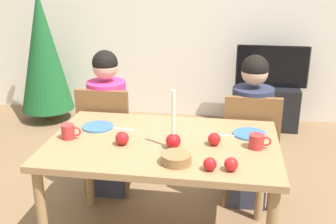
{
  "coord_description": "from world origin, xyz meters",
  "views": [
    {
      "loc": [
        0.39,
        -2.26,
        1.76
      ],
      "look_at": [
        0.0,
        0.2,
        0.87
      ],
      "focal_mm": 43.84,
      "sensor_mm": 36.0,
      "label": 1
    }
  ],
  "objects": [
    {
      "name": "apple_by_left_plate",
      "position": [
        0.3,
        -0.33,
        0.79
      ],
      "size": [
        0.07,
        0.07,
        0.07
      ],
      "primitive_type": "sphere",
      "color": "#B4191C",
      "rests_on": "dining_table"
    },
    {
      "name": "christmas_tree",
      "position": [
        -1.76,
        2.13,
        0.83
      ],
      "size": [
        0.61,
        0.61,
        1.6
      ],
      "color": "brown",
      "rests_on": "ground"
    },
    {
      "name": "chair_right",
      "position": [
        0.56,
        0.61,
        0.51
      ],
      "size": [
        0.4,
        0.4,
        0.9
      ],
      "color": "brown",
      "rests_on": "ground"
    },
    {
      "name": "fork_left",
      "position": [
        -0.3,
        0.15,
        0.75
      ],
      "size": [
        0.18,
        0.03,
        0.01
      ],
      "primitive_type": "cube",
      "rotation": [
        0.0,
        0.0,
        -0.1
      ],
      "color": "silver",
      "rests_on": "dining_table"
    },
    {
      "name": "chair_left",
      "position": [
        -0.55,
        0.61,
        0.51
      ],
      "size": [
        0.4,
        0.4,
        0.9
      ],
      "color": "brown",
      "rests_on": "ground"
    },
    {
      "name": "apple_by_right_mug",
      "position": [
        -0.23,
        -0.09,
        0.79
      ],
      "size": [
        0.08,
        0.08,
        0.08
      ],
      "primitive_type": "sphere",
      "color": "#B31A1D",
      "rests_on": "dining_table"
    },
    {
      "name": "fork_right",
      "position": [
        0.35,
        0.14,
        0.75
      ],
      "size": [
        0.18,
        0.02,
        0.01
      ],
      "primitive_type": "cube",
      "rotation": [
        0.0,
        0.0,
        0.01
      ],
      "color": "silver",
      "rests_on": "dining_table"
    },
    {
      "name": "dining_table",
      "position": [
        0.0,
        0.0,
        0.67
      ],
      "size": [
        1.4,
        0.9,
        0.75
      ],
      "color": "#99754C",
      "rests_on": "ground"
    },
    {
      "name": "apple_far_edge",
      "position": [
        0.41,
        -0.32,
        0.79
      ],
      "size": [
        0.07,
        0.07,
        0.07
      ],
      "primitive_type": "sphere",
      "color": "red",
      "rests_on": "dining_table"
    },
    {
      "name": "apple_near_candle",
      "position": [
        0.31,
        -0.01,
        0.79
      ],
      "size": [
        0.08,
        0.08,
        0.08
      ],
      "primitive_type": "sphere",
      "color": "#B51718",
      "rests_on": "dining_table"
    },
    {
      "name": "tv_stand",
      "position": [
        0.84,
        2.3,
        0.24
      ],
      "size": [
        0.64,
        0.4,
        0.48
      ],
      "primitive_type": "cube",
      "color": "black",
      "rests_on": "ground"
    },
    {
      "name": "plate_left",
      "position": [
        -0.46,
        0.16,
        0.76
      ],
      "size": [
        0.21,
        0.21,
        0.01
      ],
      "primitive_type": "cylinder",
      "color": "teal",
      "rests_on": "dining_table"
    },
    {
      "name": "back_wall",
      "position": [
        0.0,
        2.6,
        1.3
      ],
      "size": [
        6.4,
        0.1,
        2.6
      ],
      "primitive_type": "cube",
      "color": "silver",
      "rests_on": "ground"
    },
    {
      "name": "candle_centerpiece",
      "position": [
        0.08,
        -0.09,
        0.82
      ],
      "size": [
        0.09,
        0.09,
        0.35
      ],
      "color": "red",
      "rests_on": "dining_table"
    },
    {
      "name": "mug_left",
      "position": [
        -0.58,
        -0.05,
        0.8
      ],
      "size": [
        0.12,
        0.08,
        0.09
      ],
      "color": "#B72D2D",
      "rests_on": "dining_table"
    },
    {
      "name": "plate_right",
      "position": [
        0.52,
        0.19,
        0.76
      ],
      "size": [
        0.21,
        0.21,
        0.01
      ],
      "primitive_type": "cylinder",
      "color": "teal",
      "rests_on": "dining_table"
    },
    {
      "name": "bowl_walnuts",
      "position": [
        0.12,
        -0.28,
        0.78
      ],
      "size": [
        0.17,
        0.17,
        0.05
      ],
      "primitive_type": "cylinder",
      "color": "olive",
      "rests_on": "dining_table"
    },
    {
      "name": "tv",
      "position": [
        0.84,
        2.3,
        0.71
      ],
      "size": [
        0.79,
        0.05,
        0.46
      ],
      "color": "black",
      "rests_on": "tv_stand"
    },
    {
      "name": "person_left_child",
      "position": [
        -0.55,
        0.64,
        0.57
      ],
      "size": [
        0.3,
        0.3,
        1.17
      ],
      "color": "#33384C",
      "rests_on": "ground"
    },
    {
      "name": "mug_right",
      "position": [
        0.56,
        -0.01,
        0.79
      ],
      "size": [
        0.13,
        0.09,
        0.09
      ],
      "color": "#B72D2D",
      "rests_on": "dining_table"
    },
    {
      "name": "person_right_child",
      "position": [
        0.56,
        0.64,
        0.57
      ],
      "size": [
        0.3,
        0.3,
        1.17
      ],
      "color": "#33384C",
      "rests_on": "ground"
    }
  ]
}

